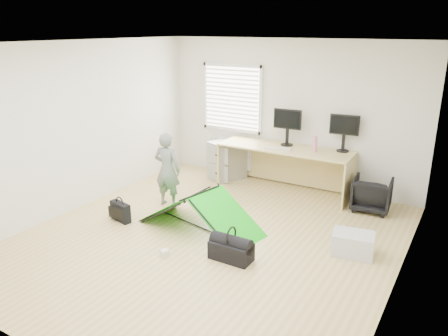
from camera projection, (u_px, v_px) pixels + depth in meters
The scene contains 18 objects.
ground at pixel (210, 238), 6.26m from camera, with size 5.50×5.50×0.00m, color tan.
back_wall at pixel (289, 114), 8.08m from camera, with size 5.00×0.02×2.70m, color silver.
window at pixel (232, 98), 8.57m from camera, with size 1.20×0.06×1.20m, color silver.
radiator at pixel (231, 152), 8.88m from camera, with size 1.00×0.12×0.60m, color silver.
desk at pixel (284, 169), 7.95m from camera, with size 2.42×0.77×0.83m, color tan.
filing_cabinet at pixel (227, 160), 8.62m from camera, with size 0.49×0.65×0.76m, color #949698.
monitor_left at pixel (287, 132), 7.89m from camera, with size 0.51×0.11×0.49m, color black.
monitor_right at pixel (344, 138), 7.51m from camera, with size 0.50×0.11×0.48m, color black.
keyboard at pixel (278, 148), 7.72m from camera, with size 0.47×0.16×0.02m, color beige.
thermos at pixel (315, 144), 7.50m from camera, with size 0.08×0.08×0.28m, color pink.
office_chair at pixel (372, 194), 7.14m from camera, with size 0.59×0.61×0.55m, color black.
person at pixel (167, 170), 7.24m from camera, with size 0.46×0.30×1.26m, color slate.
kite at pixel (200, 211), 6.48m from camera, with size 1.84×0.81×0.57m, color #11B813, non-canonical shape.
storage_crate at pixel (353, 244), 5.79m from camera, with size 0.53×0.37×0.30m, color silver.
tote_bag at pixel (232, 166), 8.91m from camera, with size 0.28×0.12×0.34m, color #1D8D6B.
laptop_bag at pixel (121, 212), 6.78m from camera, with size 0.40×0.12×0.30m, color black.
white_box at pixel (165, 253), 5.75m from camera, with size 0.10×0.10×0.10m, color silver.
duffel_bag at pixel (231, 251), 5.66m from camera, with size 0.55×0.28×0.24m, color black.
Camera 1 is at (3.07, -4.73, 2.90)m, focal length 35.00 mm.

